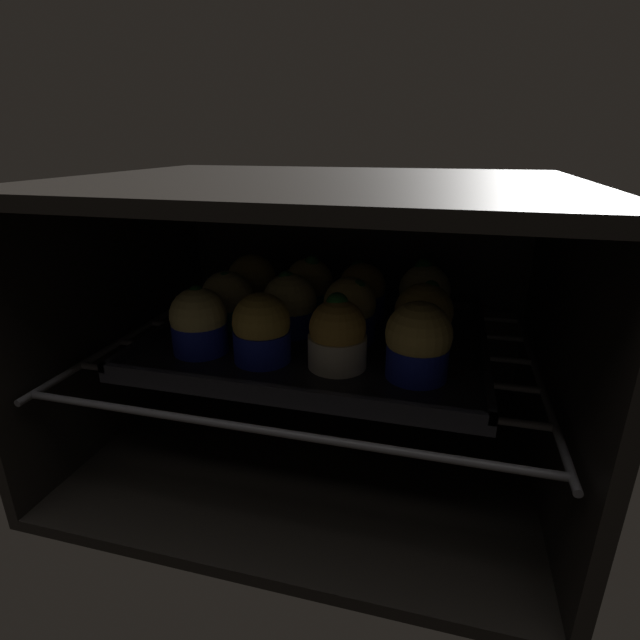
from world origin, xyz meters
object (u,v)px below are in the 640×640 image
object	(u,v)px
muffin_row1_col0	(227,302)
muffin_row2_col2	(362,292)
muffin_row1_col1	(290,305)
muffin_row0_col2	(337,335)
muffin_row2_col0	(252,283)
muffin_row1_col2	(350,311)
muffin_row0_col1	(262,330)
muffin_row2_col3	(424,296)
muffin_row0_col3	(418,343)
baking_tray	(320,339)
muffin_row0_col0	(199,322)
muffin_row1_col3	(423,318)
muffin_row2_col1	(309,287)

from	to	relation	value
muffin_row1_col0	muffin_row2_col2	distance (cm)	19.14
muffin_row1_col1	muffin_row2_col2	world-z (taller)	muffin_row1_col1
muffin_row0_col2	muffin_row1_col0	bearing A→B (deg)	154.19
muffin_row1_col1	muffin_row2_col0	xyz separation A→B (cm)	(-8.96, 8.64, 0.01)
muffin_row1_col2	muffin_row2_col2	bearing A→B (deg)	90.34
muffin_row1_col2	muffin_row2_col2	world-z (taller)	muffin_row1_col2
muffin_row0_col1	muffin_row2_col3	xyz separation A→B (cm)	(17.39, 17.28, 0.23)
muffin_row0_col2	muffin_row0_col3	distance (cm)	8.97
muffin_row0_col3	muffin_row2_col3	size ratio (longest dim) A/B	0.94
baking_tray	muffin_row0_col0	distance (cm)	15.98
muffin_row1_col3	muffin_row2_col3	size ratio (longest dim) A/B	0.93
baking_tray	muffin_row2_col2	world-z (taller)	muffin_row2_col2
baking_tray	muffin_row2_col0	size ratio (longest dim) A/B	5.16
baking_tray	muffin_row0_col2	bearing A→B (deg)	-62.96
muffin_row1_col0	muffin_row2_col0	world-z (taller)	muffin_row2_col0
muffin_row1_col3	muffin_row2_col2	bearing A→B (deg)	136.10
baking_tray	muffin_row1_col3	size ratio (longest dim) A/B	5.00
muffin_row0_col1	muffin_row1_col2	bearing A→B (deg)	45.18
muffin_row2_col1	muffin_row2_col2	distance (cm)	8.00
muffin_row1_col0	muffin_row0_col1	bearing A→B (deg)	-46.57
muffin_row1_col0	muffin_row2_col2	xyz separation A→B (cm)	(17.12, 8.55, 0.19)
muffin_row0_col0	muffin_row2_col3	size ratio (longest dim) A/B	0.91
baking_tray	muffin_row2_col3	distance (cm)	15.93
muffin_row0_col3	muffin_row2_col2	size ratio (longest dim) A/B	1.06
baking_tray	muffin_row0_col0	xyz separation A→B (cm)	(-12.88, -8.45, 4.26)
baking_tray	muffin_row1_col2	distance (cm)	6.00
baking_tray	muffin_row1_col1	xyz separation A→B (cm)	(-4.21, 0.25, 4.33)
muffin_row1_col0	muffin_row1_col3	xyz separation A→B (cm)	(26.41, -0.38, 0.28)
muffin_row0_col0	muffin_row1_col0	bearing A→B (deg)	92.00
muffin_row2_col0	muffin_row2_col3	size ratio (longest dim) A/B	0.90
muffin_row1_col1	muffin_row2_col2	xyz separation A→B (cm)	(8.15, 8.41, -0.04)
muffin_row0_col3	muffin_row2_col2	world-z (taller)	muffin_row0_col3
muffin_row0_col1	muffin_row2_col0	size ratio (longest dim) A/B	1.00
muffin_row1_col2	muffin_row1_col3	xyz separation A→B (cm)	(9.23, -0.03, -0.09)
muffin_row1_col2	muffin_row2_col1	size ratio (longest dim) A/B	0.95
muffin_row1_col1	muffin_row1_col3	world-z (taller)	same
muffin_row2_col0	baking_tray	bearing A→B (deg)	-34.02
muffin_row1_col3	baking_tray	bearing A→B (deg)	178.84
muffin_row0_col1	baking_tray	bearing A→B (deg)	62.56
muffin_row2_col0	muffin_row1_col0	bearing A→B (deg)	-90.05
muffin_row2_col1	muffin_row0_col0	bearing A→B (deg)	-117.04
baking_tray	muffin_row2_col0	distance (cm)	16.48
muffin_row0_col0	muffin_row1_col1	xyz separation A→B (cm)	(8.67, 8.71, 0.07)
muffin_row2_col0	muffin_row2_col3	bearing A→B (deg)	-1.16
muffin_row0_col1	muffin_row1_col3	bearing A→B (deg)	25.85
muffin_row0_col3	muffin_row2_col0	distance (cm)	31.69
muffin_row0_col1	muffin_row1_col2	distance (cm)	12.24
muffin_row2_col0	muffin_row2_col2	distance (cm)	17.12
muffin_row2_col2	baking_tray	bearing A→B (deg)	-114.46
muffin_row1_col3	muffin_row2_col2	world-z (taller)	muffin_row1_col3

